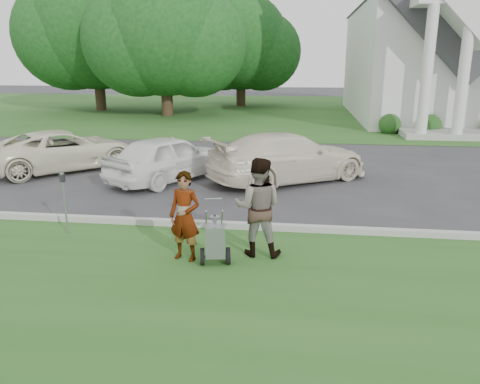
% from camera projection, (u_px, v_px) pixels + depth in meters
% --- Properties ---
extents(ground, '(120.00, 120.00, 0.00)m').
position_uv_depth(ground, '(251.00, 239.00, 9.74)').
color(ground, '#333335').
rests_on(ground, ground).
extents(grass_strip, '(80.00, 7.00, 0.01)m').
position_uv_depth(grass_strip, '(230.00, 312.00, 6.87)').
color(grass_strip, '#25581E').
rests_on(grass_strip, ground).
extents(church_lawn, '(80.00, 30.00, 0.01)m').
position_uv_depth(church_lawn, '(288.00, 110.00, 35.53)').
color(church_lawn, '#25581E').
rests_on(church_lawn, ground).
extents(curb, '(80.00, 0.18, 0.15)m').
position_uv_depth(curb, '(254.00, 226.00, 10.24)').
color(curb, '#9E9E93').
rests_on(curb, ground).
extents(church, '(9.19, 19.00, 24.10)m').
position_uv_depth(church, '(434.00, 22.00, 29.12)').
color(church, white).
rests_on(church, ground).
extents(tree_left, '(10.63, 8.40, 9.71)m').
position_uv_depth(tree_left, '(164.00, 37.00, 30.35)').
color(tree_left, '#332316').
rests_on(tree_left, ground).
extents(tree_far, '(11.64, 9.20, 10.73)m').
position_uv_depth(tree_far, '(95.00, 31.00, 33.79)').
color(tree_far, '#332316').
rests_on(tree_far, ground).
extents(tree_back, '(9.61, 7.60, 8.89)m').
position_uv_depth(tree_back, '(241.00, 46.00, 37.60)').
color(tree_back, '#332316').
rests_on(tree_back, ground).
extents(striping_cart, '(0.65, 1.13, 1.00)m').
position_uv_depth(striping_cart, '(215.00, 242.00, 8.41)').
color(striping_cart, black).
rests_on(striping_cart, ground).
extents(person_left, '(0.69, 0.54, 1.66)m').
position_uv_depth(person_left, '(185.00, 217.00, 8.50)').
color(person_left, '#999999').
rests_on(person_left, ground).
extents(person_right, '(0.93, 0.73, 1.87)m').
position_uv_depth(person_right, '(258.00, 208.00, 8.70)').
color(person_right, '#999999').
rests_on(person_right, ground).
extents(parking_meter_near, '(0.10, 0.09, 1.34)m').
position_uv_depth(parking_meter_near, '(64.00, 196.00, 9.79)').
color(parking_meter_near, gray).
rests_on(parking_meter_near, ground).
extents(car_a, '(5.05, 5.01, 1.35)m').
position_uv_depth(car_a, '(64.00, 150.00, 15.79)').
color(car_a, beige).
rests_on(car_a, ground).
extents(car_b, '(3.60, 4.45, 1.42)m').
position_uv_depth(car_b, '(169.00, 158.00, 14.36)').
color(car_b, white).
rests_on(car_b, ground).
extents(car_c, '(5.39, 4.63, 1.48)m').
position_uv_depth(car_c, '(288.00, 157.00, 14.28)').
color(car_c, '#EDE2C9').
rests_on(car_c, ground).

